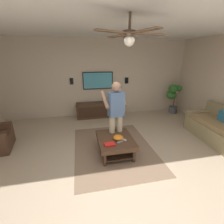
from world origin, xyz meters
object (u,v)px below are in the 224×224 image
(vase_round, at_px, (108,99))
(tv, at_px, (98,81))
(remote_grey, at_px, (120,142))
(ceiling_fan, at_px, (130,36))
(media_console, at_px, (100,110))
(remote_white, at_px, (123,139))
(person_standing, at_px, (116,111))
(coffee_table, at_px, (115,142))
(book, at_px, (110,144))
(wall_speaker_left, at_px, (127,80))
(couch, at_px, (221,130))
(wall_speaker_right, at_px, (72,81))
(remote_black, at_px, (117,136))
(potted_plant_tall, at_px, (173,96))
(bowl, at_px, (118,138))

(vase_round, bearing_deg, tv, 58.27)
(remote_grey, relative_size, ceiling_fan, 0.13)
(media_console, relative_size, tv, 1.53)
(remote_white, bearing_deg, person_standing, -29.03)
(coffee_table, xyz_separation_m, person_standing, (0.34, -0.09, 0.64))
(coffee_table, relative_size, book, 4.55)
(person_standing, distance_m, wall_speaker_left, 2.63)
(remote_grey, bearing_deg, book, 170.34)
(couch, bearing_deg, remote_white, 5.55)
(vase_round, xyz_separation_m, ceiling_fan, (-3.20, 0.27, 1.81))
(person_standing, relative_size, remote_white, 10.93)
(coffee_table, bearing_deg, wall_speaker_left, -21.50)
(media_console, relative_size, wall_speaker_right, 7.73)
(tv, bearing_deg, book, -3.04)
(person_standing, xyz_separation_m, ceiling_fan, (-1.02, 0.04, 1.54))
(coffee_table, relative_size, wall_speaker_right, 4.55)
(remote_black, distance_m, vase_round, 2.48)
(potted_plant_tall, bearing_deg, coffee_table, 128.99)
(remote_black, bearing_deg, remote_white, 74.91)
(book, bearing_deg, wall_speaker_left, 62.91)
(tv, relative_size, person_standing, 0.68)
(remote_black, height_order, book, book)
(bowl, bearing_deg, book, 130.19)
(remote_white, distance_m, wall_speaker_left, 3.15)
(bowl, bearing_deg, remote_white, -110.40)
(couch, height_order, tv, tv)
(remote_black, bearing_deg, potted_plant_tall, 177.15)
(remote_grey, xyz_separation_m, wall_speaker_right, (2.97, 1.03, 0.93))
(media_console, xyz_separation_m, book, (-2.78, 0.16, 0.14))
(remote_black, bearing_deg, coffee_table, 3.78)
(remote_black, relative_size, book, 0.68)
(wall_speaker_right, xyz_separation_m, ceiling_fan, (-3.43, -1.03, 1.13))
(remote_white, bearing_deg, wall_speaker_left, -55.32)
(book, bearing_deg, remote_grey, 9.88)
(coffee_table, xyz_separation_m, remote_black, (0.06, -0.06, 0.12))
(vase_round, xyz_separation_m, wall_speaker_left, (0.23, -0.76, 0.65))
(tv, bearing_deg, couch, 46.78)
(book, xyz_separation_m, wall_speaker_left, (3.03, -1.27, 0.89))
(vase_round, distance_m, wall_speaker_right, 1.48)
(person_standing, height_order, remote_black, person_standing)
(ceiling_fan, bearing_deg, remote_black, -1.13)
(tv, relative_size, wall_speaker_left, 5.06)
(couch, distance_m, coffee_table, 2.91)
(remote_white, xyz_separation_m, vase_round, (2.64, -0.17, 0.25))
(person_standing, height_order, ceiling_fan, ceiling_fan)
(remote_black, xyz_separation_m, ceiling_fan, (-0.74, 0.01, 2.06))
(tv, relative_size, remote_grey, 7.42)
(media_console, relative_size, ceiling_fan, 1.45)
(coffee_table, height_order, remote_grey, remote_grey)
(media_console, relative_size, potted_plant_tall, 1.44)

